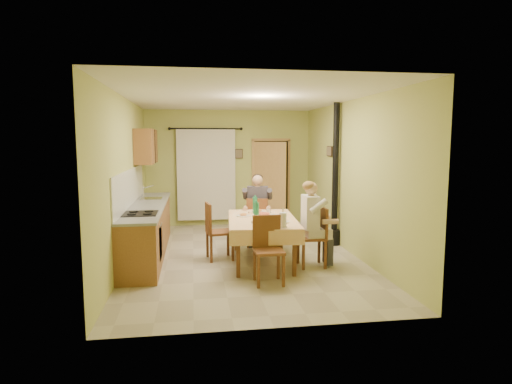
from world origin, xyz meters
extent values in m
cube|color=tan|center=(0.00, 0.00, 0.00)|extent=(4.00, 6.00, 0.01)
cube|color=#B4BA5F|center=(0.00, 3.00, 1.40)|extent=(4.00, 0.04, 2.80)
cube|color=#B4BA5F|center=(0.00, -3.00, 1.40)|extent=(4.00, 0.04, 2.80)
cube|color=#B4BA5F|center=(-2.00, 0.00, 1.40)|extent=(0.04, 6.00, 2.80)
cube|color=#B4BA5F|center=(2.00, 0.00, 1.40)|extent=(0.04, 6.00, 2.80)
cube|color=white|center=(0.00, 0.00, 2.80)|extent=(4.00, 6.00, 0.04)
cube|color=brown|center=(-1.70, 0.40, 0.44)|extent=(0.60, 3.60, 0.88)
cube|color=gray|center=(-1.70, 0.40, 0.90)|extent=(0.64, 3.64, 0.04)
cube|color=white|center=(-1.99, 0.40, 1.23)|extent=(0.02, 3.60, 0.66)
cube|color=silver|center=(-1.70, 1.20, 0.92)|extent=(0.42, 0.42, 0.03)
cube|color=black|center=(-1.70, -0.60, 0.93)|extent=(0.52, 0.56, 0.02)
cube|color=black|center=(-1.40, -0.60, 0.45)|extent=(0.01, 0.55, 0.55)
cube|color=brown|center=(-1.82, 1.70, 1.95)|extent=(0.35, 1.40, 0.70)
cylinder|color=black|center=(-0.55, 2.88, 2.35)|extent=(1.70, 0.04, 0.04)
cube|color=silver|center=(-0.55, 2.90, 1.25)|extent=(1.40, 0.06, 2.20)
cube|color=black|center=(1.05, 2.98, 1.03)|extent=(0.84, 0.03, 2.06)
cube|color=tan|center=(0.60, 2.97, 1.03)|extent=(0.06, 0.06, 2.12)
cube|color=tan|center=(1.50, 2.97, 1.03)|extent=(0.06, 0.06, 2.12)
cube|color=tan|center=(1.05, 2.97, 2.09)|extent=(0.96, 0.06, 0.06)
cube|color=tan|center=(0.99, 2.75, 1.02)|extent=(0.72, 0.46, 2.04)
cube|color=#E6B07A|center=(0.28, -0.40, 0.74)|extent=(1.26, 1.96, 0.04)
cube|color=#E6B07A|center=(0.21, -1.34, 0.63)|extent=(1.12, 0.10, 0.22)
cube|color=#E6B07A|center=(0.36, 0.54, 0.63)|extent=(1.12, 0.10, 0.22)
cube|color=#E6B07A|center=(-0.28, -0.35, 0.63)|extent=(0.16, 1.88, 0.22)
cube|color=#E6B07A|center=(0.84, -0.44, 0.63)|extent=(0.16, 1.88, 0.22)
cylinder|color=white|center=(0.31, 0.23, 0.77)|extent=(0.25, 0.25, 0.02)
ellipsoid|color=#CC7233|center=(0.31, 0.23, 0.79)|extent=(0.12, 0.12, 0.05)
cylinder|color=white|center=(0.26, -1.03, 0.77)|extent=(0.25, 0.25, 0.02)
ellipsoid|color=#CC7233|center=(0.26, -1.03, 0.79)|extent=(0.12, 0.12, 0.05)
cylinder|color=white|center=(0.53, -0.81, 0.77)|extent=(0.25, 0.25, 0.02)
ellipsoid|color=#CC7233|center=(0.53, -0.81, 0.79)|extent=(0.12, 0.12, 0.05)
cylinder|color=white|center=(-0.01, -0.17, 0.77)|extent=(0.25, 0.25, 0.02)
ellipsoid|color=#CC7233|center=(-0.01, -0.17, 0.79)|extent=(0.12, 0.12, 0.05)
cylinder|color=#FF6945|center=(0.29, -0.35, 0.80)|extent=(0.26, 0.26, 0.08)
cylinder|color=white|center=(0.24, -0.95, 0.77)|extent=(0.28, 0.28, 0.02)
cube|color=tan|center=(0.23, -0.94, 0.79)|extent=(0.07, 0.07, 0.03)
cube|color=tan|center=(0.31, -0.96, 0.79)|extent=(0.07, 0.07, 0.03)
cube|color=tan|center=(0.29, -0.92, 0.79)|extent=(0.04, 0.06, 0.03)
cube|color=tan|center=(0.25, -0.96, 0.79)|extent=(0.07, 0.06, 0.03)
cube|color=tan|center=(0.24, -0.94, 0.79)|extent=(0.05, 0.07, 0.03)
cube|color=tan|center=(0.24, -1.01, 0.79)|extent=(0.07, 0.05, 0.03)
cylinder|color=silver|center=(0.44, -0.58, 0.81)|extent=(0.07, 0.07, 0.10)
cylinder|color=silver|center=(0.45, -0.05, 0.81)|extent=(0.07, 0.07, 0.10)
cylinder|color=white|center=(0.47, -1.22, 0.88)|extent=(0.11, 0.11, 0.22)
cylinder|color=silver|center=(0.47, -1.22, 0.91)|extent=(0.02, 0.02, 0.30)
cube|color=brown|center=(0.37, 0.74, 0.48)|extent=(0.48, 0.48, 0.04)
cube|color=brown|center=(0.34, 0.56, 0.73)|extent=(0.41, 0.12, 0.47)
cube|color=brown|center=(0.20, -1.51, 0.48)|extent=(0.42, 0.42, 0.04)
cube|color=brown|center=(0.20, -1.32, 0.74)|extent=(0.42, 0.04, 0.48)
cube|color=brown|center=(1.05, -0.76, 0.48)|extent=(0.43, 0.43, 0.04)
cube|color=brown|center=(1.24, -0.77, 0.74)|extent=(0.04, 0.42, 0.48)
cube|color=brown|center=(-0.42, -0.12, 0.48)|extent=(0.49, 0.49, 0.04)
cube|color=brown|center=(-0.62, -0.14, 0.75)|extent=(0.10, 0.44, 0.50)
cube|color=#38333D|center=(0.35, 0.64, 0.56)|extent=(0.43, 0.46, 0.16)
cube|color=#38333D|center=(0.38, 0.77, 0.91)|extent=(0.44, 0.30, 0.54)
sphere|color=tan|center=(0.38, 0.76, 1.30)|extent=(0.21, 0.21, 0.21)
ellipsoid|color=black|center=(0.39, 0.80, 1.34)|extent=(0.21, 0.21, 0.16)
cube|color=beige|center=(1.15, -0.77, 0.56)|extent=(0.40, 0.36, 0.16)
cube|color=beige|center=(1.02, -0.76, 0.91)|extent=(0.22, 0.40, 0.54)
sphere|color=tan|center=(1.03, -0.76, 1.30)|extent=(0.21, 0.21, 0.21)
ellipsoid|color=olive|center=(0.99, -0.76, 1.34)|extent=(0.21, 0.21, 0.16)
cylinder|color=black|center=(1.90, 0.60, 1.40)|extent=(0.12, 0.12, 2.80)
cylinder|color=black|center=(1.90, 0.60, 0.15)|extent=(0.24, 0.24, 0.30)
cube|color=black|center=(0.25, 2.97, 1.75)|extent=(0.19, 0.03, 0.23)
cube|color=brown|center=(1.97, 1.20, 1.85)|extent=(0.03, 0.31, 0.21)
camera|label=1|loc=(-0.86, -7.45, 2.07)|focal=30.00mm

